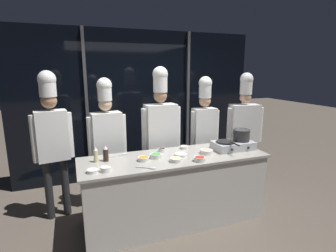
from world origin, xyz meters
TOP-DOWN VIEW (x-y plane):
  - ground_plane at (0.00, 0.00)m, footprint 24.00×24.00m
  - window_wall_back at (0.00, 1.73)m, footprint 4.49×0.09m
  - demo_counter at (0.00, 0.00)m, footprint 2.42×0.78m
  - portable_stove at (0.88, 0.00)m, footprint 0.56×0.34m
  - frying_pan at (0.75, -0.00)m, footprint 0.26×0.45m
  - stock_pot at (1.01, 0.00)m, footprint 0.26×0.23m
  - squeeze_bottle_oil at (-0.97, 0.13)m, footprint 0.05×0.05m
  - squeeze_bottle_soy at (-0.86, 0.13)m, footprint 0.07×0.07m
  - prep_bowl_scallions at (-0.25, 0.02)m, footprint 0.15×0.15m
  - prep_bowl_chicken at (0.25, 0.26)m, footprint 0.12×0.12m
  - prep_bowl_onion at (-0.90, -0.21)m, footprint 0.12×0.12m
  - prep_bowl_chili_flakes at (0.22, -0.28)m, footprint 0.14×0.14m
  - prep_bowl_soy_glaze at (-0.10, 0.23)m, footprint 0.10×0.10m
  - prep_bowl_shrimp at (0.44, -0.04)m, footprint 0.17×0.17m
  - prep_bowl_carrots at (-0.42, -0.02)m, footprint 0.14×0.14m
  - prep_bowl_garlic at (0.08, -0.02)m, footprint 0.16×0.16m
  - prep_bowl_rice at (-1.04, -0.19)m, footprint 0.13×0.13m
  - prep_bowl_ginger at (-0.06, -0.19)m, footprint 0.15×0.15m
  - serving_spoon_slotted at (-0.43, -0.30)m, footprint 0.22×0.15m
  - serving_spoon_solid at (-0.63, 0.29)m, footprint 0.27×0.12m
  - chef_head at (-1.47, 0.65)m, footprint 0.51×0.26m
  - chef_sous at (-0.76, 0.74)m, footprint 0.55×0.27m
  - chef_line at (0.03, 0.66)m, footprint 0.62×0.27m
  - chef_pastry at (0.79, 0.68)m, footprint 0.50×0.21m
  - chef_apprentice at (1.52, 0.63)m, footprint 0.62×0.34m

SIDE VIEW (x-z plane):
  - ground_plane at x=0.00m, z-range 0.00..0.00m
  - demo_counter at x=0.00m, z-range 0.00..0.91m
  - serving_spoon_slotted at x=-0.43m, z-range 0.91..0.92m
  - serving_spoon_solid at x=-0.63m, z-range 0.91..0.92m
  - prep_bowl_garlic at x=0.08m, z-range 0.91..0.95m
  - prep_bowl_rice at x=-1.04m, z-range 0.91..0.95m
  - prep_bowl_chicken at x=0.25m, z-range 0.91..0.95m
  - prep_bowl_ginger at x=-0.06m, z-range 0.91..0.96m
  - prep_bowl_carrots at x=-0.42m, z-range 0.91..0.96m
  - prep_bowl_soy_glaze at x=-0.10m, z-range 0.91..0.97m
  - prep_bowl_chili_flakes at x=0.22m, z-range 0.91..0.97m
  - prep_bowl_shrimp at x=0.44m, z-range 0.91..0.97m
  - prep_bowl_onion at x=-0.90m, z-range 0.91..0.97m
  - prep_bowl_scallions at x=-0.25m, z-range 0.91..0.97m
  - portable_stove at x=0.88m, z-range 0.91..1.03m
  - squeeze_bottle_oil at x=-0.97m, z-range 0.90..1.10m
  - squeeze_bottle_soy at x=-0.86m, z-range 0.90..1.10m
  - frying_pan at x=0.75m, z-range 1.03..1.07m
  - chef_apprentice at x=1.52m, z-range 0.12..2.08m
  - chef_sous at x=-0.76m, z-range 0.15..2.05m
  - stock_pot at x=1.01m, z-range 1.03..1.19m
  - chef_pastry at x=0.79m, z-range 0.18..2.08m
  - chef_line at x=0.03m, z-range 0.15..2.20m
  - chef_head at x=-1.47m, z-range 0.20..2.20m
  - window_wall_back at x=0.00m, z-range 0.00..2.70m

